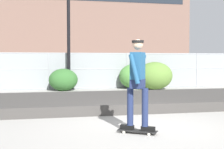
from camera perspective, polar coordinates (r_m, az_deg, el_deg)
ground_plane at (r=6.91m, az=5.92°, el=-9.79°), size 120.00×120.00×0.00m
gravel_berm at (r=10.18m, az=-0.06°, el=-4.90°), size 12.58×3.80×0.28m
skateboard at (r=6.36m, az=4.73°, el=-10.35°), size 0.78×0.60×0.07m
skater at (r=6.21m, az=4.77°, el=-0.71°), size 0.66×0.61×1.84m
chain_fence at (r=15.78m, az=-4.35°, el=0.70°), size 20.12×0.06×1.85m
street_lamp at (r=15.51m, az=-8.08°, el=13.56°), size 0.44×0.44×7.13m
parked_car_mid at (r=18.96m, az=-1.62°, el=0.77°), size 4.43×2.00×1.66m
office_block at (r=52.46m, az=-4.16°, el=11.34°), size 30.98×10.46×18.63m
shrub_left at (r=14.94m, az=-9.00°, el=-0.97°), size 1.38×1.13×1.07m
shrub_center at (r=15.83m, az=4.32°, el=-0.32°), size 1.68×1.37×1.29m
shrub_right at (r=15.51m, az=7.93°, el=-0.24°), size 1.79×1.47×1.38m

